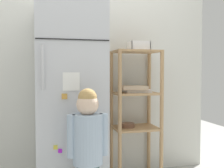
% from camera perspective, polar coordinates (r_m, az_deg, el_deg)
% --- Properties ---
extents(kitchen_wall_back, '(2.75, 0.03, 2.14)m').
position_cam_1_polar(kitchen_wall_back, '(2.72, -7.04, 3.00)').
color(kitchen_wall_back, silver).
rests_on(kitchen_wall_back, ground).
extents(refrigerator, '(0.58, 0.59, 1.64)m').
position_cam_1_polar(refrigerator, '(2.41, -8.84, -2.92)').
color(refrigerator, silver).
rests_on(refrigerator, ground).
extents(child_standing, '(0.30, 0.22, 0.93)m').
position_cam_1_polar(child_standing, '(2.02, -5.16, -11.41)').
color(child_standing, '#3F5A58').
rests_on(child_standing, ground).
extents(pantry_shelf_unit, '(0.45, 0.35, 1.26)m').
position_cam_1_polar(pantry_shelf_unit, '(2.66, 4.91, -3.53)').
color(pantry_shelf_unit, tan).
rests_on(pantry_shelf_unit, ground).
extents(fruit_bin, '(0.19, 0.15, 0.09)m').
position_cam_1_polar(fruit_bin, '(2.66, 5.58, 7.84)').
color(fruit_bin, white).
rests_on(fruit_bin, pantry_shelf_unit).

